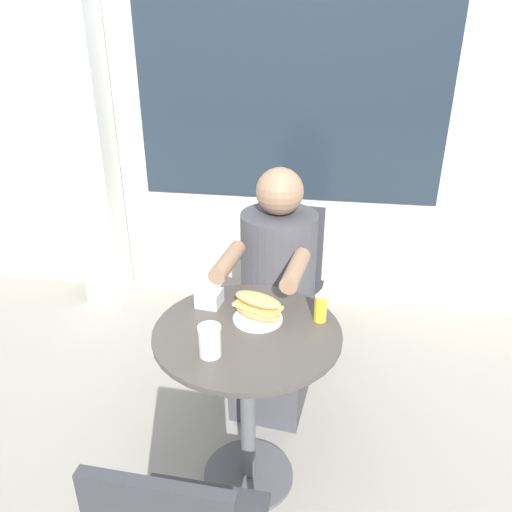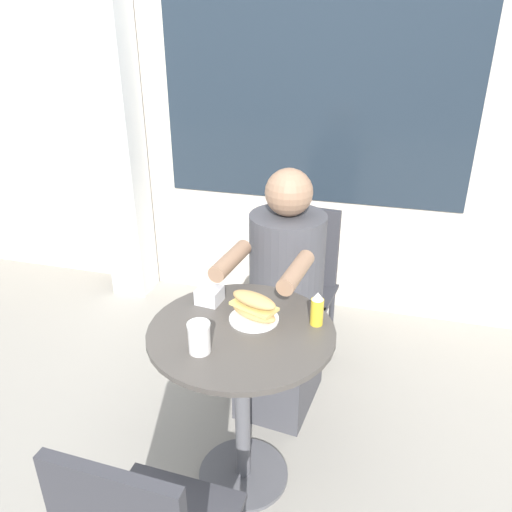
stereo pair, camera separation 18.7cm
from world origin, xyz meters
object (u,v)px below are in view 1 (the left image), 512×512
object	(u,v)px
sandwich_on_plate	(258,308)
cafe_table	(248,374)
seated_diner	(276,308)
diner_chair	(286,273)
drink_cup	(210,341)
condiment_bottle	(321,305)

from	to	relation	value
sandwich_on_plate	cafe_table	bearing A→B (deg)	-110.19
seated_diner	diner_chair	bearing A→B (deg)	-86.06
cafe_table	sandwich_on_plate	world-z (taller)	sandwich_on_plate
cafe_table	sandwich_on_plate	size ratio (longest dim) A/B	3.60
diner_chair	drink_cup	world-z (taller)	diner_chair
seated_diner	condiment_bottle	xyz separation A→B (m)	(0.21, -0.42, 0.28)
diner_chair	cafe_table	bearing A→B (deg)	92.66
seated_diner	drink_cup	distance (m)	0.75
cafe_table	diner_chair	world-z (taller)	diner_chair
diner_chair	seated_diner	size ratio (longest dim) A/B	0.74
cafe_table	drink_cup	distance (m)	0.32
cafe_table	seated_diner	world-z (taller)	seated_diner
drink_cup	sandwich_on_plate	bearing A→B (deg)	62.87
cafe_table	sandwich_on_plate	xyz separation A→B (m)	(0.03, 0.07, 0.25)
sandwich_on_plate	condiment_bottle	world-z (taller)	condiment_bottle
seated_diner	condiment_bottle	distance (m)	0.55
diner_chair	condiment_bottle	xyz separation A→B (m)	(0.20, -0.77, 0.27)
drink_cup	condiment_bottle	world-z (taller)	condiment_bottle
drink_cup	condiment_bottle	distance (m)	0.44
cafe_table	condiment_bottle	world-z (taller)	condiment_bottle
seated_diner	sandwich_on_plate	world-z (taller)	seated_diner
drink_cup	condiment_bottle	bearing A→B (deg)	37.64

